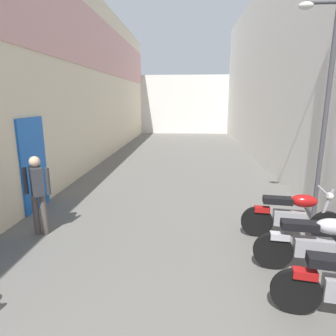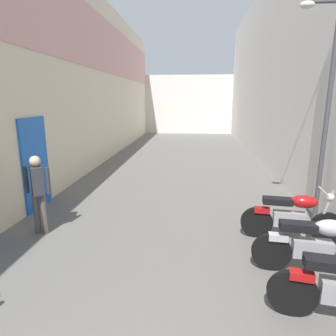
# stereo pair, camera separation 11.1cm
# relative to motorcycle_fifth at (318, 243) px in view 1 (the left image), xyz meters

# --- Properties ---
(ground_plane) EXTENTS (40.09, 40.09, 0.00)m
(ground_plane) POSITION_rel_motorcycle_fifth_xyz_m (-2.36, 4.58, -0.50)
(ground_plane) COLOR #66635E
(building_left) EXTENTS (0.45, 24.09, 6.65)m
(building_left) POSITION_rel_motorcycle_fifth_xyz_m (-5.84, 6.52, 2.85)
(building_left) COLOR beige
(building_left) RESTS_ON ground
(building_right) EXTENTS (0.45, 24.09, 7.38)m
(building_right) POSITION_rel_motorcycle_fifth_xyz_m (1.14, 6.58, 3.19)
(building_right) COLOR silver
(building_right) RESTS_ON ground
(building_far_end) EXTENTS (9.59, 2.00, 4.38)m
(building_far_end) POSITION_rel_motorcycle_fifth_xyz_m (-2.36, 19.63, 1.69)
(building_far_end) COLOR silver
(building_far_end) RESTS_ON ground
(motorcycle_fifth) EXTENTS (1.85, 0.58, 1.04)m
(motorcycle_fifth) POSITION_rel_motorcycle_fifth_xyz_m (0.00, 0.00, 0.00)
(motorcycle_fifth) COLOR black
(motorcycle_fifth) RESTS_ON ground
(motorcycle_sixth) EXTENTS (1.85, 0.58, 1.04)m
(motorcycle_sixth) POSITION_rel_motorcycle_fifth_xyz_m (-0.00, 1.12, 0.00)
(motorcycle_sixth) COLOR black
(motorcycle_sixth) RESTS_ON ground
(pedestrian_further_down) EXTENTS (0.52, 0.39, 1.57)m
(pedestrian_further_down) POSITION_rel_motorcycle_fifth_xyz_m (-4.85, 0.99, 0.42)
(pedestrian_further_down) COLOR #564C47
(pedestrian_further_down) RESTS_ON ground
(street_lamp) EXTENTS (0.79, 0.18, 4.42)m
(street_lamp) POSITION_rel_motorcycle_fifth_xyz_m (0.70, 2.05, 2.10)
(street_lamp) COLOR #47474C
(street_lamp) RESTS_ON ground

